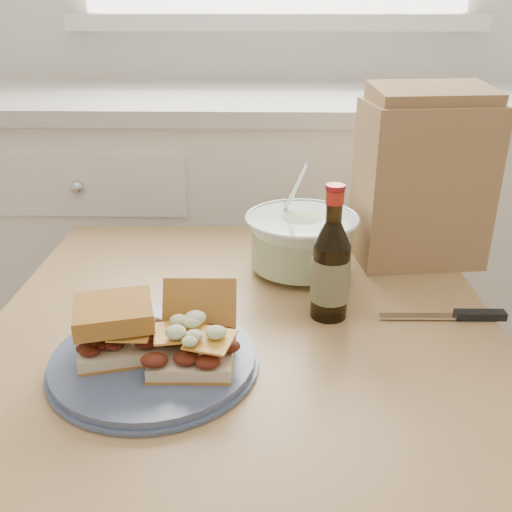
{
  "coord_description": "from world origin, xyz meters",
  "views": [
    {
      "loc": [
        -0.01,
        0.01,
        1.17
      ],
      "look_at": [
        -0.03,
        0.91,
        0.77
      ],
      "focal_mm": 40.0,
      "sensor_mm": 36.0,
      "label": 1
    }
  ],
  "objects_px": {
    "coleslaw_bowl": "(301,244)",
    "beer_bottle": "(331,269)",
    "dining_table": "(245,365)",
    "plate": "(154,360)",
    "paper_bag": "(422,184)"
  },
  "relations": [
    {
      "from": "plate",
      "to": "coleslaw_bowl",
      "type": "relative_size",
      "value": 1.34
    },
    {
      "from": "dining_table",
      "to": "beer_bottle",
      "type": "xyz_separation_m",
      "value": [
        0.14,
        0.0,
        0.19
      ]
    },
    {
      "from": "coleslaw_bowl",
      "to": "beer_bottle",
      "type": "relative_size",
      "value": 0.96
    },
    {
      "from": "dining_table",
      "to": "plate",
      "type": "relative_size",
      "value": 2.87
    },
    {
      "from": "plate",
      "to": "coleslaw_bowl",
      "type": "xyz_separation_m",
      "value": [
        0.23,
        0.33,
        0.05
      ]
    },
    {
      "from": "dining_table",
      "to": "plate",
      "type": "distance_m",
      "value": 0.22
    },
    {
      "from": "plate",
      "to": "paper_bag",
      "type": "bearing_deg",
      "value": 40.82
    },
    {
      "from": "dining_table",
      "to": "plate",
      "type": "bearing_deg",
      "value": -129.99
    },
    {
      "from": "beer_bottle",
      "to": "paper_bag",
      "type": "relative_size",
      "value": 0.73
    },
    {
      "from": "dining_table",
      "to": "coleslaw_bowl",
      "type": "distance_m",
      "value": 0.26
    },
    {
      "from": "beer_bottle",
      "to": "coleslaw_bowl",
      "type": "bearing_deg",
      "value": 111.53
    },
    {
      "from": "plate",
      "to": "beer_bottle",
      "type": "distance_m",
      "value": 0.32
    },
    {
      "from": "coleslaw_bowl",
      "to": "paper_bag",
      "type": "bearing_deg",
      "value": 16.19
    },
    {
      "from": "coleslaw_bowl",
      "to": "plate",
      "type": "bearing_deg",
      "value": -124.33
    },
    {
      "from": "dining_table",
      "to": "plate",
      "type": "xyz_separation_m",
      "value": [
        -0.12,
        -0.15,
        0.11
      ]
    }
  ]
}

